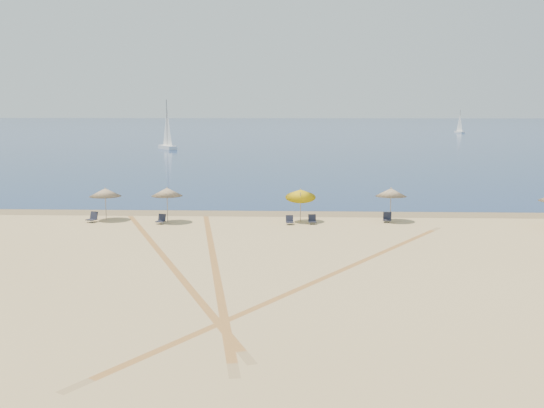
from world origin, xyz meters
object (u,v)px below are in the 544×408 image
Objects in this scene: umbrella_2 at (167,192)px; chair_4 at (290,220)px; chair_2 at (93,218)px; umbrella_1 at (105,192)px; chair_5 at (312,220)px; chair_3 at (161,220)px; sailboat_0 at (460,126)px; sailboat_1 at (167,134)px; umbrella_4 at (391,192)px; chair_6 at (387,218)px; umbrella_3 at (301,193)px.

umbrella_2 is 8.44m from chair_4.
chair_2 is at bearing -178.42° from umbrella_2.
umbrella_1 is 3.53× the size of chair_5.
chair_4 is 1.52m from chair_5.
chair_3 reaches higher than chair_5.
chair_5 is (14.82, -0.08, -0.03)m from chair_2.
sailboat_0 is at bearing 67.85° from umbrella_1.
umbrella_2 is at bearing 174.42° from chair_5.
sailboat_1 is at bearing 104.25° from chair_5.
chair_2 is at bearing -170.09° from chair_3.
sailboat_0 reaches higher than chair_3.
sailboat_0 is (57.62, 152.74, 1.82)m from chair_3.
chair_4 is at bearing 20.02° from chair_2.
chair_6 is (-0.26, -0.35, -1.70)m from umbrella_4.
umbrella_1 is 3.07× the size of chair_3.
chair_6 is (19.89, 0.76, -0.01)m from chair_2.
chair_3 is (4.76, -0.42, -0.03)m from chair_2.
chair_4 is 160.31m from sailboat_0.
sailboat_0 is (62.38, 152.32, 1.79)m from chair_2.
chair_6 is (15.13, 1.18, 0.01)m from chair_3.
chair_4 is 78.86m from sailboat_1.
chair_6 is at bearing 19.42° from chair_3.
umbrella_2 reaches higher than chair_6.
sailboat_1 is at bearing 112.41° from umbrella_4.
sailboat_0 is at bearing 69.37° from umbrella_2.
chair_2 reaches higher than chair_5.
umbrella_3 is at bearing 47.18° from chair_4.
chair_3 is at bearing 16.20° from chair_2.
umbrella_4 is at bearing 6.00° from chair_4.
umbrella_1 reaches higher than chair_4.
umbrella_1 is at bearing 70.31° from chair_2.
chair_2 is at bearing -113.22° from sailboat_1.
chair_3 is at bearing -174.32° from umbrella_4.
chair_6 is 157.41m from sailboat_0.
umbrella_2 is at bearing -109.43° from sailboat_1.
umbrella_1 reaches higher than chair_6.
sailboat_1 reaches higher than umbrella_1.
sailboat_1 is (-10.29, 74.92, 2.43)m from chair_2.
chair_5 is 0.07× the size of sailboat_1.
umbrella_4 is at bearing 62.63° from chair_6.
chair_6 is at bearing 1.09° from umbrella_3.
sailboat_0 is at bearing 72.32° from umbrella_3.
chair_5 is 0.09× the size of sailboat_0.
chair_4 is 6.65m from chair_6.
umbrella_4 is at bearing 20.63° from chair_3.
umbrella_3 is (13.35, -0.14, 0.02)m from umbrella_1.
sailboat_1 reaches higher than chair_6.
sailboat_1 is (-23.61, 75.21, 2.48)m from chair_4.
umbrella_3 is 1.99m from chair_5.
chair_6 is (5.86, 0.11, -1.65)m from umbrella_3.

